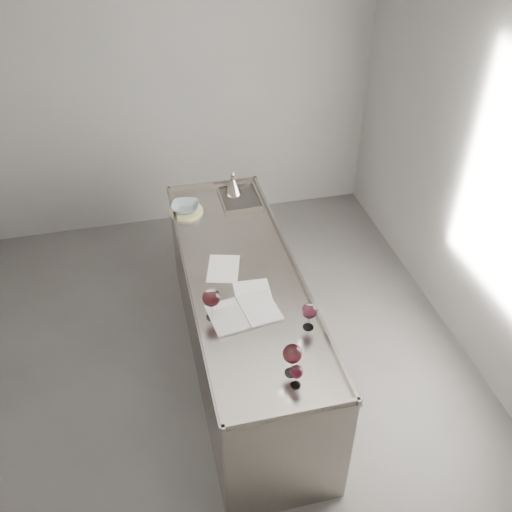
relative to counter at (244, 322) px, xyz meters
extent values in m
cube|color=#53514E|center=(-0.50, -0.30, -0.48)|extent=(4.50, 5.00, 0.02)
cube|color=gray|center=(-0.50, 2.21, 0.93)|extent=(4.50, 0.02, 2.80)
cube|color=gray|center=(0.00, 0.00, -0.01)|extent=(0.75, 2.40, 0.92)
cube|color=gray|center=(0.00, 0.00, 0.46)|extent=(0.77, 2.42, 0.02)
cube|color=gray|center=(0.00, -1.19, 0.48)|extent=(0.77, 0.02, 0.03)
cube|color=gray|center=(0.00, 1.19, 0.48)|extent=(0.77, 0.02, 0.03)
cube|color=gray|center=(-0.37, 0.00, 0.48)|extent=(0.02, 2.42, 0.03)
cube|color=gray|center=(0.36, 0.00, 0.48)|extent=(0.02, 2.42, 0.03)
cube|color=#595654|center=(0.17, 0.92, 0.46)|extent=(0.30, 0.38, 0.01)
cylinder|color=white|center=(-0.28, -0.37, 0.47)|extent=(0.08, 0.08, 0.00)
cylinder|color=white|center=(-0.28, -0.37, 0.53)|extent=(0.01, 0.01, 0.11)
ellipsoid|color=white|center=(-0.28, -0.37, 0.63)|extent=(0.11, 0.11, 0.12)
cylinder|color=#3A080C|center=(-0.28, -0.37, 0.60)|extent=(0.08, 0.08, 0.03)
cylinder|color=white|center=(0.07, -0.91, 0.47)|extent=(0.08, 0.08, 0.00)
cylinder|color=white|center=(0.07, -0.91, 0.52)|extent=(0.01, 0.01, 0.10)
ellipsoid|color=white|center=(0.07, -0.91, 0.62)|extent=(0.11, 0.11, 0.11)
cylinder|color=#34070B|center=(0.07, -0.91, 0.60)|extent=(0.08, 0.08, 0.02)
cylinder|color=white|center=(0.27, -0.60, 0.47)|extent=(0.07, 0.07, 0.00)
cylinder|color=white|center=(0.27, -0.60, 0.52)|extent=(0.01, 0.01, 0.09)
ellipsoid|color=white|center=(0.27, -0.60, 0.61)|extent=(0.10, 0.10, 0.10)
cylinder|color=#3C0816|center=(0.27, -0.60, 0.58)|extent=(0.07, 0.07, 0.02)
cylinder|color=white|center=(0.07, -1.00, 0.47)|extent=(0.06, 0.06, 0.00)
cylinder|color=white|center=(0.07, -1.00, 0.51)|extent=(0.01, 0.01, 0.07)
ellipsoid|color=white|center=(0.07, -1.00, 0.58)|extent=(0.07, 0.07, 0.08)
cylinder|color=#3A0813|center=(0.07, -1.00, 0.56)|extent=(0.05, 0.05, 0.02)
cube|color=white|center=(-0.19, -0.40, 0.47)|extent=(0.25, 0.32, 0.01)
cube|color=white|center=(0.03, -0.37, 0.47)|extent=(0.25, 0.32, 0.01)
cylinder|color=white|center=(-0.08, -0.38, 0.48)|extent=(0.05, 0.30, 0.01)
cube|color=white|center=(-0.12, 0.08, 0.47)|extent=(0.28, 0.35, 0.00)
cube|color=silver|center=(0.01, -0.26, 0.47)|extent=(0.26, 0.35, 0.00)
cylinder|color=beige|center=(-0.27, 0.83, 0.48)|extent=(0.33, 0.33, 0.02)
imported|color=#95AAAE|center=(-0.27, 0.83, 0.51)|extent=(0.26, 0.26, 0.05)
cone|color=#ACA399|center=(0.14, 1.02, 0.53)|extent=(0.15, 0.15, 0.13)
cylinder|color=#ACA399|center=(0.14, 1.02, 0.61)|extent=(0.03, 0.03, 0.03)
cylinder|color=#9D5A2B|center=(0.14, 1.02, 0.63)|extent=(0.04, 0.04, 0.02)
cone|color=#ACA399|center=(0.14, 1.02, 0.66)|extent=(0.03, 0.03, 0.04)
camera|label=1|loc=(-0.61, -2.92, 2.94)|focal=40.00mm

